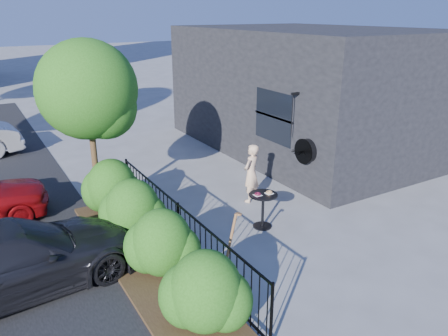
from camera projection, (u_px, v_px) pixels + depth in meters
ground at (243, 235)px, 9.34m from camera, size 120.00×120.00×0.00m
shop_building at (307, 89)px, 14.94m from camera, size 6.22×9.00×4.00m
fence at (179, 228)px, 8.43m from camera, size 0.05×6.05×1.10m
planting_bed at (146, 261)px, 8.27m from camera, size 1.30×6.00×0.08m
shrubs at (147, 227)px, 8.18m from camera, size 1.10×5.60×1.24m
patio_tree at (91, 96)px, 9.56m from camera, size 2.20×2.20×3.94m
cafe_table at (263, 204)px, 9.51m from camera, size 0.62×0.62×0.84m
woman at (251, 173)px, 10.78m from camera, size 0.64×0.56×1.47m
shovel at (227, 256)px, 7.39m from camera, size 0.46×0.18×1.39m
car_darkgrey at (11, 260)px, 7.24m from camera, size 4.46×2.23×1.24m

